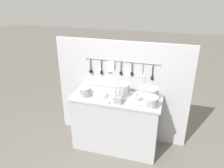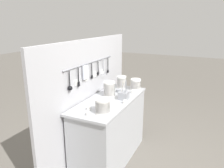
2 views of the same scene
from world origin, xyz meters
name	(u,v)px [view 2 (image 2 of 2)]	position (x,y,z in m)	size (l,w,h in m)	color
ground_plane	(110,158)	(0.00, 0.00, 0.00)	(20.00, 20.00, 0.00)	#666059
counter	(110,130)	(0.00, 0.00, 0.45)	(1.34, 0.55, 0.89)	#ADAFB5
back_wall	(90,100)	(0.00, 0.31, 0.83)	(2.14, 0.11, 1.66)	#B2B2B7
bowl_stack_wide_centre	(109,89)	(0.10, 0.06, 0.99)	(0.15, 0.15, 0.20)	white
bowl_stack_nested_right	(103,106)	(-0.44, -0.12, 0.97)	(0.16, 0.16, 0.16)	white
bowl_stack_back_corner	(136,84)	(0.54, -0.16, 0.97)	(0.15, 0.15, 0.16)	white
bowl_stack_tall_left	(122,82)	(0.52, 0.06, 0.98)	(0.14, 0.14, 0.18)	white
plate_stack	(107,103)	(-0.23, -0.07, 0.92)	(0.20, 0.20, 0.07)	white
steel_mixing_bowl	(119,90)	(0.33, 0.01, 0.91)	(0.10, 0.10, 0.04)	#93969E
cutlery_caddy	(124,95)	(0.07, -0.16, 0.94)	(0.12, 0.12, 0.26)	#93969E
cup_front_right	(112,99)	(-0.03, -0.04, 0.91)	(0.05, 0.05, 0.04)	white
cup_back_left	(125,102)	(-0.06, -0.23, 0.91)	(0.05, 0.05, 0.04)	white
cup_beside_plates	(88,114)	(-0.56, -0.01, 0.91)	(0.05, 0.05, 0.04)	white
cup_edge_far	(110,91)	(0.26, 0.12, 0.91)	(0.05, 0.05, 0.04)	white
cup_mid_row	(88,108)	(-0.44, 0.07, 0.91)	(0.05, 0.05, 0.04)	white
cup_front_left	(98,98)	(-0.08, 0.14, 0.91)	(0.05, 0.05, 0.04)	white
cup_centre	(133,91)	(0.37, -0.18, 0.91)	(0.05, 0.05, 0.04)	white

